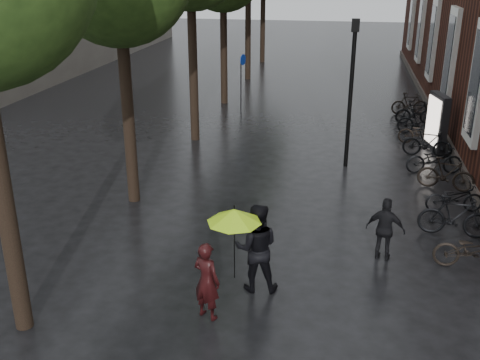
% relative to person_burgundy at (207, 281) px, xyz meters
% --- Properties ---
extents(person_burgundy, '(0.68, 0.58, 1.57)m').
position_rel_person_burgundy_xyz_m(person_burgundy, '(0.00, 0.00, 0.00)').
color(person_burgundy, black).
rests_on(person_burgundy, ground).
extents(person_black, '(1.01, 0.84, 1.89)m').
position_rel_person_burgundy_xyz_m(person_black, '(0.75, 1.15, 0.16)').
color(person_black, black).
rests_on(person_black, ground).
extents(lime_umbrella, '(1.06, 1.06, 1.56)m').
position_rel_person_burgundy_xyz_m(lime_umbrella, '(0.41, 0.61, 1.09)').
color(lime_umbrella, black).
rests_on(lime_umbrella, ground).
extents(pedestrian_walking, '(0.93, 0.55, 1.49)m').
position_rel_person_burgundy_xyz_m(pedestrian_walking, '(3.40, 2.91, -0.04)').
color(pedestrian_walking, black).
rests_on(pedestrian_walking, ground).
extents(parked_bicycles, '(1.99, 14.36, 1.05)m').
position_rel_person_burgundy_xyz_m(parked_bicycles, '(5.27, 9.46, -0.31)').
color(parked_bicycles, black).
rests_on(parked_bicycles, ground).
extents(ad_lightbox, '(0.31, 1.34, 2.03)m').
position_rel_person_burgundy_xyz_m(ad_lightbox, '(5.60, 11.42, 0.23)').
color(ad_lightbox, black).
rests_on(ad_lightbox, ground).
extents(lamp_post, '(0.24, 0.24, 4.73)m').
position_rel_person_burgundy_xyz_m(lamp_post, '(2.50, 9.08, 2.09)').
color(lamp_post, black).
rests_on(lamp_post, ground).
extents(cycle_sign, '(0.14, 0.47, 2.59)m').
position_rel_person_burgundy_xyz_m(cycle_sign, '(-2.17, 15.43, 0.93)').
color(cycle_sign, '#262628').
rests_on(cycle_sign, ground).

